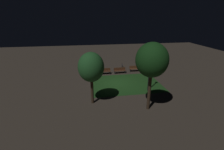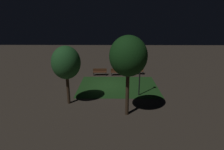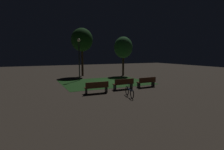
{
  "view_description": "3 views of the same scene",
  "coord_description": "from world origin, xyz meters",
  "px_view_note": "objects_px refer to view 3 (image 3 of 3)",
  "views": [
    {
      "loc": [
        3.8,
        19.35,
        8.33
      ],
      "look_at": [
        0.62,
        -0.13,
        1.13
      ],
      "focal_mm": 26.21,
      "sensor_mm": 36.0,
      "label": 1
    },
    {
      "loc": [
        -0.68,
        20.25,
        7.66
      ],
      "look_at": [
        -0.47,
        0.03,
        1.23
      ],
      "focal_mm": 30.5,
      "sensor_mm": 36.0,
      "label": 2
    },
    {
      "loc": [
        -8.42,
        -16.89,
        2.98
      ],
      "look_at": [
        -0.28,
        0.4,
        0.7
      ],
      "focal_mm": 29.01,
      "sensor_mm": 36.0,
      "label": 3
    }
  ],
  "objects_px": {
    "tree_back_right": "(82,40)",
    "tree_lawn_side": "(123,48)",
    "bench_near_trees": "(97,87)",
    "bench_path_side": "(147,82)",
    "bench_front_right": "(124,84)",
    "lamp_post_plaza_east": "(79,52)",
    "bicycle": "(129,92)"
  },
  "relations": [
    {
      "from": "tree_back_right",
      "to": "lamp_post_plaza_east",
      "type": "relative_size",
      "value": 1.37
    },
    {
      "from": "tree_back_right",
      "to": "tree_lawn_side",
      "type": "height_order",
      "value": "tree_back_right"
    },
    {
      "from": "lamp_post_plaza_east",
      "to": "bench_front_right",
      "type": "bearing_deg",
      "value": -72.97
    },
    {
      "from": "bench_front_right",
      "to": "bench_path_side",
      "type": "relative_size",
      "value": 1.0
    },
    {
      "from": "bench_near_trees",
      "to": "bench_front_right",
      "type": "bearing_deg",
      "value": 11.47
    },
    {
      "from": "tree_back_right",
      "to": "bicycle",
      "type": "height_order",
      "value": "tree_back_right"
    },
    {
      "from": "tree_lawn_side",
      "to": "bicycle",
      "type": "xyz_separation_m",
      "value": [
        -5.49,
        -10.93,
        -3.41
      ]
    },
    {
      "from": "bench_path_side",
      "to": "bench_near_trees",
      "type": "height_order",
      "value": "same"
    },
    {
      "from": "tree_lawn_side",
      "to": "bicycle",
      "type": "relative_size",
      "value": 3.14
    },
    {
      "from": "bench_path_side",
      "to": "tree_back_right",
      "type": "relative_size",
      "value": 0.29
    },
    {
      "from": "bench_front_right",
      "to": "tree_lawn_side",
      "type": "xyz_separation_m",
      "value": [
        4.55,
        8.39,
        3.28
      ]
    },
    {
      "from": "tree_back_right",
      "to": "bench_path_side",
      "type": "bearing_deg",
      "value": -74.33
    },
    {
      "from": "bench_near_trees",
      "to": "tree_back_right",
      "type": "distance_m",
      "value": 11.86
    },
    {
      "from": "bench_front_right",
      "to": "bicycle",
      "type": "relative_size",
      "value": 1.09
    },
    {
      "from": "tree_lawn_side",
      "to": "lamp_post_plaza_east",
      "type": "relative_size",
      "value": 1.13
    },
    {
      "from": "bench_near_trees",
      "to": "tree_lawn_side",
      "type": "bearing_deg",
      "value": 51.3
    },
    {
      "from": "bench_path_side",
      "to": "bicycle",
      "type": "distance_m",
      "value": 4.15
    },
    {
      "from": "bench_path_side",
      "to": "bicycle",
      "type": "height_order",
      "value": "bicycle"
    },
    {
      "from": "tree_back_right",
      "to": "lamp_post_plaza_east",
      "type": "height_order",
      "value": "tree_back_right"
    },
    {
      "from": "bicycle",
      "to": "tree_back_right",
      "type": "bearing_deg",
      "value": 88.33
    },
    {
      "from": "bench_near_trees",
      "to": "lamp_post_plaza_east",
      "type": "relative_size",
      "value": 0.39
    },
    {
      "from": "bench_front_right",
      "to": "lamp_post_plaza_east",
      "type": "distance_m",
      "value": 7.33
    },
    {
      "from": "bench_near_trees",
      "to": "tree_back_right",
      "type": "xyz_separation_m",
      "value": [
        2.03,
        10.88,
        4.26
      ]
    },
    {
      "from": "lamp_post_plaza_east",
      "to": "tree_lawn_side",
      "type": "bearing_deg",
      "value": 15.78
    },
    {
      "from": "bench_path_side",
      "to": "tree_back_right",
      "type": "xyz_separation_m",
      "value": [
        -2.9,
        10.35,
        4.26
      ]
    },
    {
      "from": "bench_path_side",
      "to": "tree_back_right",
      "type": "bearing_deg",
      "value": 105.67
    },
    {
      "from": "tree_lawn_side",
      "to": "bicycle",
      "type": "bearing_deg",
      "value": -116.67
    },
    {
      "from": "bench_near_trees",
      "to": "lamp_post_plaza_east",
      "type": "xyz_separation_m",
      "value": [
        0.59,
        7.07,
        2.64
      ]
    },
    {
      "from": "tree_back_right",
      "to": "tree_lawn_side",
      "type": "distance_m",
      "value": 5.56
    },
    {
      "from": "tree_back_right",
      "to": "bicycle",
      "type": "xyz_separation_m",
      "value": [
        -0.38,
        -12.89,
        -4.39
      ]
    },
    {
      "from": "bench_path_side",
      "to": "tree_back_right",
      "type": "distance_m",
      "value": 11.56
    },
    {
      "from": "bench_path_side",
      "to": "tree_lawn_side",
      "type": "relative_size",
      "value": 0.35
    }
  ]
}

